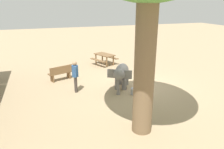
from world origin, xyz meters
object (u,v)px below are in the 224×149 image
Objects in this scene: picnic_table_near at (104,57)px; feed_bucket at (134,91)px; elephant at (121,73)px; person_handler at (75,74)px; wooden_bench at (61,73)px.

picnic_table_near reaches higher than feed_bucket.
elephant is 2.39m from person_handler.
person_handler reaches higher than wooden_bench.
elephant is at bearing 149.14° from picnic_table_near.
picnic_table_near is (2.36, -3.39, 0.12)m from wooden_bench.
picnic_table_near is at bearing 14.83° from wooden_bench.
wooden_bench is 0.73× the size of picnic_table_near.
person_handler is at bearing -66.05° from elephant.
wooden_bench is at bearing 100.17° from picnic_table_near.
person_handler is at bearing 64.39° from feed_bucket.
picnic_table_near is (4.34, -2.86, -0.36)m from person_handler.
person_handler is 0.82× the size of picnic_table_near.
elephant is 0.90× the size of picnic_table_near.
person_handler is 5.21m from picnic_table_near.
wooden_bench is 4.58m from feed_bucket.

